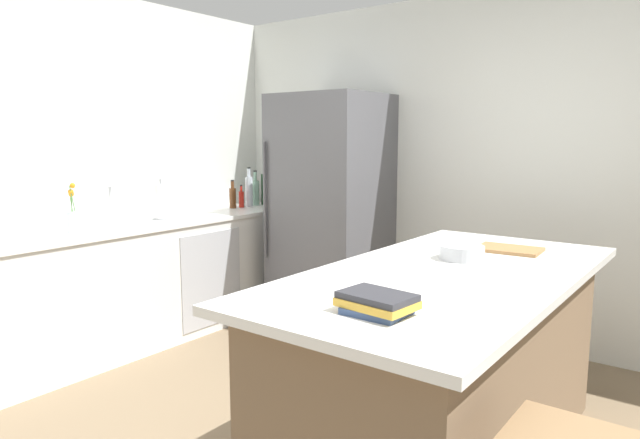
% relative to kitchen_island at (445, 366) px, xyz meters
% --- Properties ---
extents(wall_rear, '(6.00, 0.10, 2.60)m').
position_rel_kitchen_island_xyz_m(wall_rear, '(-0.44, 1.78, 0.83)').
color(wall_rear, silver).
rests_on(wall_rear, ground_plane).
extents(wall_left, '(0.10, 6.00, 2.60)m').
position_rel_kitchen_island_xyz_m(wall_left, '(-2.89, -0.47, 0.83)').
color(wall_left, silver).
rests_on(wall_left, ground_plane).
extents(counter_run_left, '(0.65, 2.92, 0.91)m').
position_rel_kitchen_island_xyz_m(counter_run_left, '(-2.52, 0.18, -0.01)').
color(counter_run_left, silver).
rests_on(counter_run_left, ground_plane).
extents(kitchen_island, '(1.04, 2.12, 0.93)m').
position_rel_kitchen_island_xyz_m(kitchen_island, '(0.00, 0.00, 0.00)').
color(kitchen_island, '#7A6047').
rests_on(kitchen_island, ground_plane).
extents(refrigerator, '(0.82, 0.77, 1.88)m').
position_rel_kitchen_island_xyz_m(refrigerator, '(-1.65, 1.36, 0.47)').
color(refrigerator, '#56565B').
rests_on(refrigerator, ground_plane).
extents(sink_faucet, '(0.15, 0.05, 0.30)m').
position_rel_kitchen_island_xyz_m(sink_faucet, '(-2.57, -0.06, 0.60)').
color(sink_faucet, silver).
rests_on(sink_faucet, counter_run_left).
extents(flower_vase, '(0.08, 0.08, 0.33)m').
position_rel_kitchen_island_xyz_m(flower_vase, '(-2.49, -0.40, 0.54)').
color(flower_vase, silver).
rests_on(flower_vase, counter_run_left).
extents(paper_towel_roll, '(0.14, 0.14, 0.31)m').
position_rel_kitchen_island_xyz_m(paper_towel_roll, '(-2.52, 0.33, 0.57)').
color(paper_towel_roll, gray).
rests_on(paper_towel_roll, counter_run_left).
extents(wine_bottle, '(0.06, 0.06, 0.39)m').
position_rel_kitchen_island_xyz_m(wine_bottle, '(-2.53, 1.52, 0.59)').
color(wine_bottle, '#19381E').
rests_on(wine_bottle, counter_run_left).
extents(gin_bottle, '(0.07, 0.07, 0.32)m').
position_rel_kitchen_island_xyz_m(gin_bottle, '(-2.58, 1.44, 0.56)').
color(gin_bottle, '#8CB79E').
rests_on(gin_bottle, counter_run_left).
extents(soda_bottle, '(0.07, 0.07, 0.36)m').
position_rel_kitchen_island_xyz_m(soda_bottle, '(-2.56, 1.33, 0.59)').
color(soda_bottle, silver).
rests_on(soda_bottle, counter_run_left).
extents(hot_sauce_bottle, '(0.05, 0.05, 0.20)m').
position_rel_kitchen_island_xyz_m(hot_sauce_bottle, '(-2.56, 1.24, 0.52)').
color(hot_sauce_bottle, red).
rests_on(hot_sauce_bottle, counter_run_left).
extents(syrup_bottle, '(0.06, 0.06, 0.25)m').
position_rel_kitchen_island_xyz_m(syrup_bottle, '(-2.58, 1.14, 0.54)').
color(syrup_bottle, '#5B3319').
rests_on(syrup_bottle, counter_run_left).
extents(cookbook_stack, '(0.27, 0.20, 0.07)m').
position_rel_kitchen_island_xyz_m(cookbook_stack, '(0.07, -0.74, 0.50)').
color(cookbook_stack, '#334770').
rests_on(cookbook_stack, kitchen_island).
extents(mixing_bowl, '(0.22, 0.22, 0.07)m').
position_rel_kitchen_island_xyz_m(mixing_bowl, '(-0.05, 0.27, 0.49)').
color(mixing_bowl, '#B2B5BA').
rests_on(mixing_bowl, kitchen_island).
extents(cutting_board, '(0.34, 0.26, 0.02)m').
position_rel_kitchen_island_xyz_m(cutting_board, '(0.07, 0.63, 0.47)').
color(cutting_board, '#9E7042').
rests_on(cutting_board, kitchen_island).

